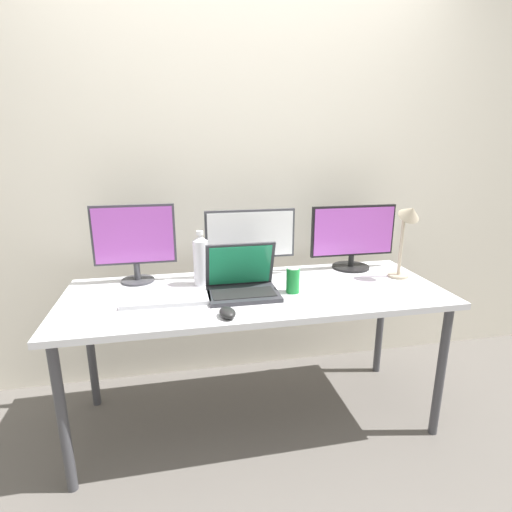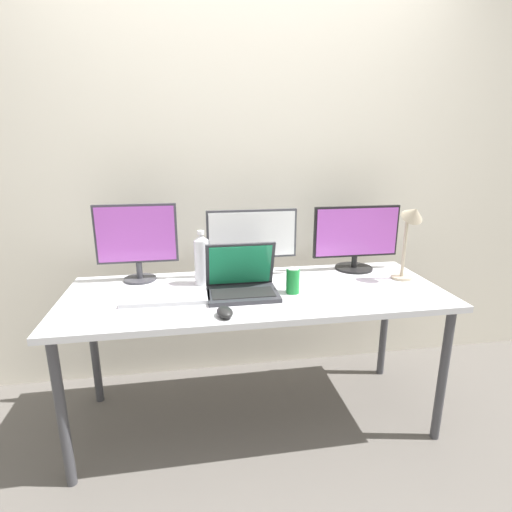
% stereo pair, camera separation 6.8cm
% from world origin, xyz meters
% --- Properties ---
extents(ground_plane, '(16.00, 16.00, 0.00)m').
position_xyz_m(ground_plane, '(0.00, 0.00, 0.00)').
color(ground_plane, '#5B5651').
extents(wall_back, '(7.00, 0.08, 2.60)m').
position_xyz_m(wall_back, '(0.00, 0.59, 1.30)').
color(wall_back, silver).
rests_on(wall_back, ground).
extents(work_desk, '(1.87, 0.72, 0.74)m').
position_xyz_m(work_desk, '(0.00, 0.00, 0.68)').
color(work_desk, '#424247').
rests_on(work_desk, ground).
extents(monitor_left, '(0.42, 0.17, 0.41)m').
position_xyz_m(monitor_left, '(-0.59, 0.26, 0.97)').
color(monitor_left, '#38383D').
rests_on(monitor_left, work_desk).
extents(monitor_center, '(0.49, 0.17, 0.37)m').
position_xyz_m(monitor_center, '(0.02, 0.24, 0.95)').
color(monitor_center, '#38383D').
rests_on(monitor_center, work_desk).
extents(monitor_right, '(0.50, 0.21, 0.37)m').
position_xyz_m(monitor_right, '(0.62, 0.26, 0.93)').
color(monitor_right, black).
rests_on(monitor_right, work_desk).
extents(laptop_silver, '(0.34, 0.25, 0.25)m').
position_xyz_m(laptop_silver, '(-0.08, -0.03, 0.80)').
color(laptop_silver, '#2D2D33').
rests_on(laptop_silver, work_desk).
extents(keyboard_main, '(0.41, 0.16, 0.02)m').
position_xyz_m(keyboard_main, '(-0.44, -0.06, 0.75)').
color(keyboard_main, '#B2B2B7').
rests_on(keyboard_main, work_desk).
extents(mouse_by_keyboard, '(0.08, 0.11, 0.04)m').
position_xyz_m(mouse_by_keyboard, '(-0.18, -0.28, 0.76)').
color(mouse_by_keyboard, black).
rests_on(mouse_by_keyboard, work_desk).
extents(water_bottle, '(0.08, 0.08, 0.28)m').
position_xyz_m(water_bottle, '(-0.26, 0.15, 0.87)').
color(water_bottle, silver).
rests_on(water_bottle, work_desk).
extents(soda_can_near_keyboard, '(0.07, 0.07, 0.13)m').
position_xyz_m(soda_can_near_keyboard, '(0.17, -0.06, 0.80)').
color(soda_can_near_keyboard, '#197F33').
rests_on(soda_can_near_keyboard, work_desk).
extents(desk_lamp, '(0.11, 0.18, 0.42)m').
position_xyz_m(desk_lamp, '(0.81, 0.01, 1.03)').
color(desk_lamp, tan).
rests_on(desk_lamp, work_desk).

